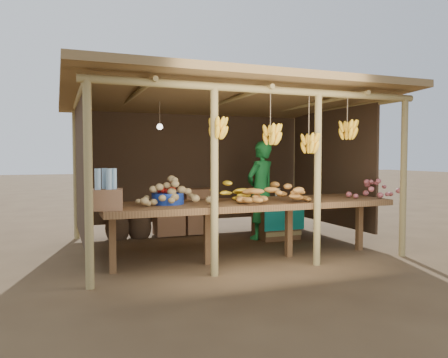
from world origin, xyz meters
name	(u,v)px	position (x,y,z in m)	size (l,w,h in m)	color
ground	(224,247)	(0.00, 0.00, 0.00)	(60.00, 60.00, 0.00)	brown
stall_structure	(227,122)	(0.03, -0.04, 1.91)	(4.70, 3.50, 2.43)	#A28B53
counter	(250,206)	(0.00, -0.95, 0.74)	(3.90, 1.05, 0.80)	brown
potato_heap	(171,190)	(-1.08, -0.96, 0.98)	(0.92, 0.55, 0.36)	#9E8351
sweet_potato_heap	(274,189)	(0.22, -1.24, 0.98)	(0.95, 0.57, 0.36)	#B0722D
onion_heap	(375,185)	(1.90, -1.15, 0.98)	(0.80, 0.48, 0.36)	#A34F53
banana_pile	(228,188)	(-0.24, -0.79, 0.97)	(0.63, 0.38, 0.35)	yellow
tomato_basin	(168,197)	(-1.11, -0.90, 0.89)	(0.40, 0.40, 0.21)	navy
bottle_box	(106,194)	(-1.90, -1.24, 0.98)	(0.41, 0.34, 0.47)	#8A5D3E
vendor	(261,190)	(0.82, 0.38, 0.83)	(0.60, 0.40, 1.66)	#1B7B32
tarp_crate	(276,217)	(1.07, 0.33, 0.36)	(0.73, 0.63, 0.87)	brown
carton_stack	(189,215)	(-0.21, 1.20, 0.35)	(1.07, 0.43, 0.80)	#8A5D3E
burlap_sacks	(129,225)	(-1.28, 1.20, 0.24)	(0.78, 0.41, 0.55)	#422E1E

